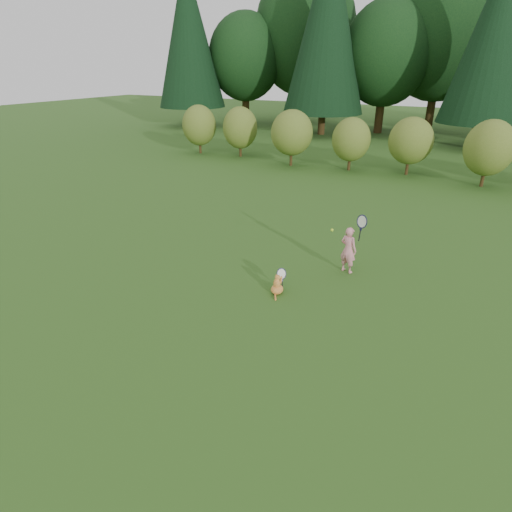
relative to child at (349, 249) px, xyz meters
The scene contains 6 objects.
ground 3.15m from the child, 129.06° to the right, with size 100.00×100.00×0.00m, color #265016.
shrub_row 10.81m from the child, 100.40° to the left, with size 28.00×3.00×2.80m, color #536920, non-canonical shape.
woodland_backdrop 21.81m from the child, 95.39° to the left, with size 48.00×10.00×15.00m, color black, non-canonical shape.
child is the anchor object (origin of this frame).
cat 2.14m from the child, 120.89° to the right, with size 0.35×0.68×0.63m.
tennis_ball 0.86m from the child, 119.96° to the right, with size 0.07×0.07×0.07m.
Camera 1 is at (4.46, -7.22, 4.81)m, focal length 30.00 mm.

